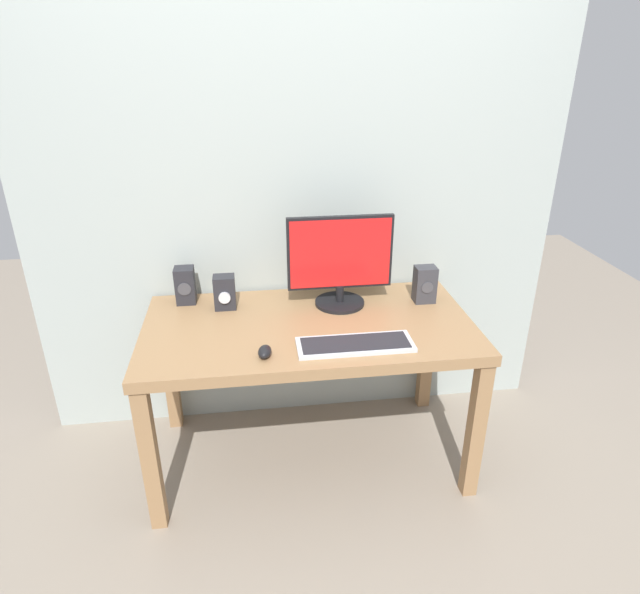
# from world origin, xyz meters

# --- Properties ---
(ground_plane) EXTENTS (6.00, 6.00, 0.00)m
(ground_plane) POSITION_xyz_m (0.00, 0.00, 0.00)
(ground_plane) COLOR gray
(wall_back) EXTENTS (2.51, 0.04, 3.00)m
(wall_back) POSITION_xyz_m (0.00, 0.41, 1.50)
(wall_back) COLOR #9EA8A3
(wall_back) RESTS_ON ground_plane
(desk) EXTENTS (1.41, 0.74, 0.72)m
(desk) POSITION_xyz_m (0.00, 0.00, 0.63)
(desk) COLOR #936D47
(desk) RESTS_ON ground_plane
(monitor) EXTENTS (0.47, 0.23, 0.41)m
(monitor) POSITION_xyz_m (0.16, 0.18, 0.92)
(monitor) COLOR black
(monitor) RESTS_ON desk
(keyboard_primary) EXTENTS (0.46, 0.16, 0.02)m
(keyboard_primary) POSITION_xyz_m (0.16, -0.22, 0.73)
(keyboard_primary) COLOR silver
(keyboard_primary) RESTS_ON desk
(mouse) EXTENTS (0.07, 0.09, 0.04)m
(mouse) POSITION_xyz_m (-0.20, -0.25, 0.74)
(mouse) COLOR black
(mouse) RESTS_ON desk
(speaker_right) EXTENTS (0.10, 0.08, 0.17)m
(speaker_right) POSITION_xyz_m (0.55, 0.15, 0.80)
(speaker_right) COLOR #333338
(speaker_right) RESTS_ON desk
(speaker_left) EXTENTS (0.09, 0.09, 0.17)m
(speaker_left) POSITION_xyz_m (-0.54, 0.28, 0.80)
(speaker_left) COLOR #232328
(speaker_left) RESTS_ON desk
(audio_controller) EXTENTS (0.09, 0.09, 0.15)m
(audio_controller) POSITION_xyz_m (-0.36, 0.20, 0.79)
(audio_controller) COLOR #232328
(audio_controller) RESTS_ON desk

